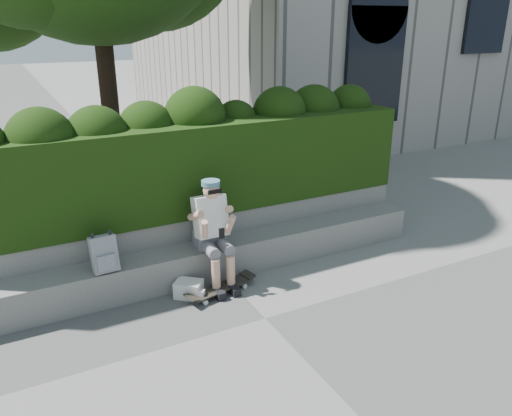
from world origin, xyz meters
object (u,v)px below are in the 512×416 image
person (213,229)px  backpack_ground (189,289)px  skateboard (221,288)px  backpack_plaid (104,254)px

person → backpack_ground: (-0.42, -0.21, -0.65)m
skateboard → backpack_plaid: bearing=149.6°
person → backpack_ground: 0.80m
backpack_plaid → backpack_ground: bearing=-21.1°
person → backpack_ground: person is taller
person → skateboard: size_ratio=1.54×
person → backpack_plaid: size_ratio=3.22×
skateboard → backpack_ground: 0.40m
backpack_plaid → backpack_ground: size_ratio=1.32×
person → backpack_plaid: person is taller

